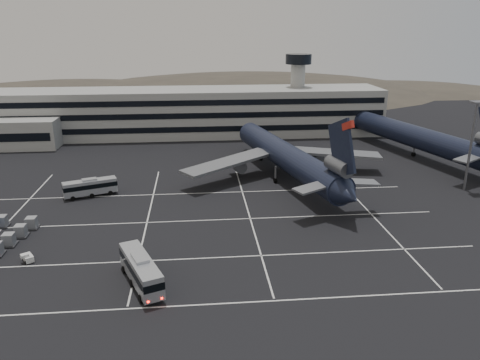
# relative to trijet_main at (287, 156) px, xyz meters

# --- Properties ---
(ground) EXTENTS (260.00, 260.00, 0.00)m
(ground) POSITION_rel_trijet_main_xyz_m (-22.48, -25.19, -5.25)
(ground) COLOR black
(ground) RESTS_ON ground
(lane_markings) EXTENTS (90.00, 55.62, 0.01)m
(lane_markings) POSITION_rel_trijet_main_xyz_m (-21.53, -24.47, -5.24)
(lane_markings) COLOR silver
(lane_markings) RESTS_ON ground
(terminal) EXTENTS (125.00, 26.00, 24.00)m
(terminal) POSITION_rel_trijet_main_xyz_m (-25.43, 45.95, 1.68)
(terminal) COLOR gray
(terminal) RESTS_ON ground
(hills) EXTENTS (352.00, 180.00, 44.00)m
(hills) POSITION_rel_trijet_main_xyz_m (-4.49, 144.81, -17.32)
(hills) COLOR #38332B
(hills) RESTS_ON ground
(lightpole_right) EXTENTS (2.40, 2.40, 18.28)m
(lightpole_right) POSITION_rel_trijet_main_xyz_m (35.52, -10.19, 6.57)
(lightpole_right) COLOR slate
(lightpole_right) RESTS_ON ground
(trijet_main) EXTENTS (46.30, 57.21, 18.08)m
(trijet_main) POSITION_rel_trijet_main_xyz_m (0.00, 0.00, 0.00)
(trijet_main) COLOR black
(trijet_main) RESTS_ON ground
(trijet_far) EXTENTS (23.32, 56.93, 18.08)m
(trijet_far) POSITION_rel_trijet_main_xyz_m (36.74, 14.62, 0.18)
(trijet_far) COLOR black
(trijet_far) RESTS_ON ground
(bus_near) EXTENTS (6.89, 11.88, 4.14)m
(bus_near) POSITION_rel_trijet_main_xyz_m (-27.27, -41.68, -2.99)
(bus_near) COLOR #989BA0
(bus_near) RESTS_ON ground
(bus_far) EXTENTS (10.50, 5.91, 3.64)m
(bus_far) POSITION_rel_trijet_main_xyz_m (-40.82, -6.75, -3.26)
(bus_far) COLOR #989BA0
(bus_far) RESTS_ON ground
(tug_b) EXTENTS (2.21, 2.44, 1.35)m
(tug_b) POSITION_rel_trijet_main_xyz_m (-44.23, -33.72, -4.65)
(tug_b) COLOR silver
(tug_b) RESTS_ON ground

